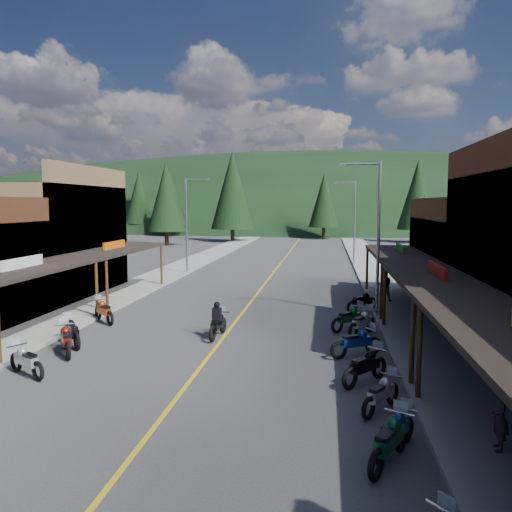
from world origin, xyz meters
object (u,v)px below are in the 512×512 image
at_px(bike_east_4, 389,439).
at_px(pine_2, 232,190).
at_px(pine_10, 166,197).
at_px(pedestrian_east_a, 500,417).
at_px(pine_4, 418,195).
at_px(bike_west_7, 66,338).
at_px(pine_8, 109,203).
at_px(bike_west_9, 104,310).
at_px(bike_east_8, 356,341).
at_px(shop_east_3, 492,263).
at_px(bike_east_11, 363,301).
at_px(bike_east_7, 365,365).
at_px(bike_east_6, 381,393).
at_px(bike_west_6, 26,359).
at_px(bike_east_9, 362,322).
at_px(pine_5, 502,191).
at_px(streetlight_2, 376,231).
at_px(pine_0, 64,200).
at_px(pine_1, 169,196).
at_px(pine_7, 139,197).
at_px(bike_east_10, 349,317).
at_px(streetlight_3, 353,219).
at_px(streetlight_1, 188,221).
at_px(shop_west_3, 39,241).
at_px(pine_11, 474,191).
at_px(rider_on_bike, 218,323).
at_px(bike_west_8, 72,331).
at_px(pedestrian_east_b, 384,285).
at_px(bike_east_5, 394,430).
at_px(pine_9, 492,199).
at_px(pine_3, 324,200).

bearing_deg(bike_east_4, pine_2, 130.74).
distance_m(pine_10, pedestrian_east_a, 62.63).
xyz_separation_m(pine_4, bike_west_7, (-23.57, -60.47, -6.59)).
xyz_separation_m(pine_8, bike_west_9, (15.57, -35.28, -5.34)).
bearing_deg(bike_east_8, shop_east_3, 112.36).
distance_m(bike_west_7, bike_east_11, 15.24).
xyz_separation_m(shop_east_3, bike_east_7, (-8.00, -13.39, -1.90)).
bearing_deg(bike_east_6, shop_east_3, 97.15).
relative_size(bike_west_6, bike_east_6, 1.06).
xyz_separation_m(bike_west_6, bike_east_9, (11.72, 7.00, 0.04)).
distance_m(pine_5, pine_10, 56.48).
bearing_deg(streetlight_2, pine_0, 131.01).
height_order(pine_1, bike_east_7, pine_1).
height_order(pine_7, bike_east_10, pine_7).
height_order(pine_5, bike_east_9, pine_5).
relative_size(streetlight_3, pine_7, 0.64).
bearing_deg(pedestrian_east_a, bike_east_4, -66.03).
relative_size(streetlight_1, bike_west_7, 3.54).
bearing_deg(pine_8, bike_west_7, -67.91).
xyz_separation_m(bike_west_7, bike_east_4, (11.47, -6.78, -0.02)).
distance_m(shop_west_3, bike_east_4, 27.20).
bearing_deg(pine_2, bike_west_7, -85.67).
height_order(pine_4, pine_10, pine_4).
relative_size(pine_8, pine_11, 0.81).
distance_m(bike_east_9, bike_east_11, 4.92).
bearing_deg(pedestrian_east_a, rider_on_bike, -129.69).
xyz_separation_m(streetlight_3, bike_west_8, (-12.91, -29.30, -3.82)).
bearing_deg(bike_east_9, pedestrian_east_b, 108.19).
distance_m(bike_east_5, bike_east_8, 7.43).
bearing_deg(pine_4, bike_west_6, -110.57).
xyz_separation_m(pine_7, bike_west_6, (26.36, -78.99, -6.64)).
relative_size(pine_7, pedestrian_east_a, 7.89).
relative_size(streetlight_2, pine_9, 0.74).
relative_size(streetlight_1, bike_east_8, 3.65).
height_order(shop_west_3, bike_west_6, shop_west_3).
height_order(pine_1, pine_3, pine_1).
bearing_deg(bike_west_7, pine_2, 61.04).
relative_size(shop_west_3, bike_west_8, 4.90).
bearing_deg(pine_10, bike_east_6, -66.13).
relative_size(bike_west_8, bike_east_7, 1.00).
height_order(streetlight_3, pine_3, pine_3).
height_order(streetlight_1, bike_west_7, streetlight_1).
bearing_deg(bike_east_5, bike_east_6, 125.06).
bearing_deg(bike_east_5, pine_3, 125.19).
bearing_deg(pine_1, bike_west_6, -75.88).
relative_size(pine_5, bike_west_8, 6.29).
bearing_deg(pine_2, bike_east_9, -73.42).
height_order(bike_east_7, bike_east_9, bike_east_9).
relative_size(streetlight_3, pedestrian_east_b, 4.20).
xyz_separation_m(pine_0, pedestrian_east_a, (48.50, -68.45, -5.54)).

